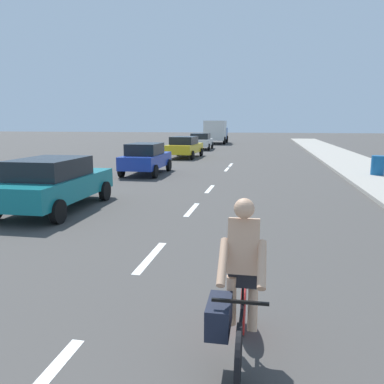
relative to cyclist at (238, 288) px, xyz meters
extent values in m
plane|color=#423F3D|center=(-1.90, 15.21, -0.83)|extent=(160.00, 160.00, 0.00)
cube|color=#9E998E|center=(5.64, 17.21, -0.76)|extent=(3.60, 80.00, 0.14)
cube|color=white|center=(-1.90, 2.92, -0.83)|extent=(0.16, 1.80, 0.01)
cube|color=white|center=(-1.90, 7.11, -0.83)|extent=(0.16, 1.80, 0.01)
cube|color=white|center=(-1.90, 10.79, -0.83)|extent=(0.16, 1.80, 0.01)
cube|color=white|center=(-1.90, 17.29, -0.83)|extent=(0.16, 1.80, 0.01)
cube|color=white|center=(-1.90, 19.57, -0.83)|extent=(0.16, 1.80, 0.01)
cylinder|color=black|center=(0.06, -0.49, -0.50)|extent=(0.06, 0.66, 0.66)
cylinder|color=red|center=(0.04, 0.56, -0.50)|extent=(0.06, 0.66, 0.66)
cube|color=black|center=(0.05, 0.03, -0.32)|extent=(0.05, 0.95, 0.04)
cylinder|color=black|center=(0.04, 0.24, -0.08)|extent=(0.03, 0.03, 0.48)
cube|color=black|center=(0.06, -0.41, 0.05)|extent=(0.56, 0.04, 0.03)
cube|color=tan|center=(0.05, 0.11, 0.45)|extent=(0.34, 0.32, 0.63)
sphere|color=tan|center=(0.05, 0.05, 0.88)|extent=(0.22, 0.22, 0.22)
cube|color=black|center=(0.05, 0.17, 0.12)|extent=(0.32, 0.22, 0.28)
cube|color=black|center=(-0.17, -0.26, -0.20)|extent=(0.25, 0.52, 0.32)
cylinder|color=tan|center=(0.17, 0.12, -0.20)|extent=(0.11, 0.32, 0.62)
cylinder|color=tan|center=(-0.07, 0.11, -0.20)|extent=(0.11, 0.20, 0.63)
cylinder|color=tan|center=(0.25, -0.15, 0.35)|extent=(0.10, 0.49, 0.41)
cylinder|color=tan|center=(-0.15, -0.15, 0.35)|extent=(0.10, 0.49, 0.41)
cube|color=#14727A|center=(-5.98, 6.38, -0.14)|extent=(1.96, 4.52, 0.64)
cube|color=black|center=(-5.97, 6.16, 0.46)|extent=(1.70, 2.36, 0.56)
cylinder|color=black|center=(-6.94, 7.89, -0.51)|extent=(0.19, 0.64, 0.64)
cylinder|color=black|center=(-5.06, 7.92, -0.51)|extent=(0.19, 0.64, 0.64)
cylinder|color=black|center=(-5.01, 4.87, -0.51)|extent=(0.19, 0.64, 0.64)
cube|color=#1E389E|center=(-5.74, 14.59, -0.14)|extent=(1.74, 4.02, 0.64)
cube|color=black|center=(-5.73, 14.39, 0.46)|extent=(1.51, 2.10, 0.56)
cylinder|color=black|center=(-6.60, 15.93, -0.51)|extent=(0.19, 0.64, 0.64)
cylinder|color=black|center=(-4.92, 15.96, -0.51)|extent=(0.19, 0.64, 0.64)
cylinder|color=black|center=(-6.56, 13.22, -0.51)|extent=(0.19, 0.64, 0.64)
cylinder|color=black|center=(-4.88, 13.24, -0.51)|extent=(0.19, 0.64, 0.64)
cube|color=gold|center=(-5.76, 23.98, -0.14)|extent=(2.05, 4.55, 0.64)
cube|color=black|center=(-5.77, 23.75, 0.46)|extent=(1.74, 2.39, 0.56)
cylinder|color=black|center=(-6.64, 25.54, -0.51)|extent=(0.20, 0.65, 0.64)
cylinder|color=black|center=(-4.76, 25.46, -0.51)|extent=(0.20, 0.65, 0.64)
cylinder|color=black|center=(-6.76, 22.49, -0.51)|extent=(0.20, 0.65, 0.64)
cylinder|color=black|center=(-4.88, 22.42, -0.51)|extent=(0.20, 0.65, 0.64)
cube|color=white|center=(-6.04, 32.74, -0.14)|extent=(2.06, 4.55, 0.64)
cube|color=black|center=(-6.03, 32.52, 0.46)|extent=(1.75, 2.39, 0.56)
cylinder|color=black|center=(-7.04, 34.23, -0.51)|extent=(0.21, 0.65, 0.64)
cylinder|color=black|center=(-5.16, 34.30, -0.51)|extent=(0.21, 0.65, 0.64)
cylinder|color=black|center=(-6.92, 31.18, -0.51)|extent=(0.21, 0.65, 0.64)
cylinder|color=black|center=(-5.04, 31.26, -0.51)|extent=(0.21, 0.65, 0.64)
cube|color=#23478C|center=(-6.04, 45.55, 0.37)|extent=(2.47, 2.41, 1.40)
cube|color=silver|center=(-5.96, 42.56, 0.82)|extent=(2.52, 4.23, 2.30)
cylinder|color=black|center=(-7.24, 45.38, -0.38)|extent=(0.31, 0.91, 0.90)
cylinder|color=black|center=(-4.84, 45.45, -0.38)|extent=(0.31, 0.91, 0.90)
cylinder|color=black|center=(-7.12, 41.48, -0.38)|extent=(0.31, 0.91, 0.90)
cylinder|color=black|center=(-4.73, 41.55, -0.38)|extent=(0.31, 0.91, 0.90)
cylinder|color=#14518C|center=(5.47, 15.44, -0.24)|extent=(0.60, 0.60, 0.91)
camera|label=1|loc=(0.26, -3.88, 1.77)|focal=35.53mm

